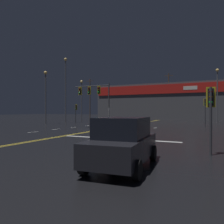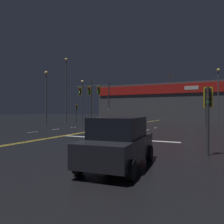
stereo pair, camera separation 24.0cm
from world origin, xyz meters
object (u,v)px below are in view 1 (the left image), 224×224
traffic_signal_corner_northeast (205,106)px  streetlight_far_right (66,83)px  traffic_signal_median (94,93)px  streetlight_near_left (217,88)px  streetlight_median_approach (82,95)px  traffic_signal_corner_southeast (211,105)px  streetlight_far_left (46,90)px  parked_car (123,142)px  traffic_signal_corner_northwest (76,109)px

traffic_signal_corner_northeast → streetlight_far_right: size_ratio=0.32×
traffic_signal_median → streetlight_near_left: streetlight_near_left is taller
streetlight_median_approach → traffic_signal_corner_southeast: bearing=-47.8°
traffic_signal_median → traffic_signal_corner_northeast: 15.58m
streetlight_near_left → streetlight_far_left: size_ratio=1.11×
traffic_signal_corner_northeast → streetlight_median_approach: 25.40m
streetlight_far_left → streetlight_far_right: bearing=91.2°
parked_car → traffic_signal_corner_northwest: bearing=127.4°
streetlight_near_left → streetlight_far_right: streetlight_far_right is taller
traffic_signal_corner_southeast → streetlight_median_approach: (-25.17, 27.79, 3.18)m
traffic_signal_corner_northwest → traffic_signal_corner_southeast: (22.08, -21.12, -0.02)m
streetlight_near_left → streetlight_median_approach: (-26.05, -3.75, -0.56)m
traffic_signal_median → traffic_signal_corner_southeast: (13.01, -11.54, -1.84)m
traffic_signal_median → streetlight_far_right: bearing=138.9°
streetlight_far_left → parked_car: (21.82, -20.28, -4.67)m
parked_car → streetlight_far_left: bearing=137.1°
traffic_signal_corner_northeast → traffic_signal_corner_southeast: bearing=-87.8°
traffic_signal_corner_northeast → traffic_signal_corner_southeast: traffic_signal_corner_northeast is taller
streetlight_far_left → traffic_signal_corner_northeast: bearing=11.0°
streetlight_near_left → parked_car: streetlight_near_left is taller
streetlight_far_left → streetlight_far_right: (-0.11, 5.52, 1.84)m
traffic_signal_corner_northeast → parked_car: size_ratio=0.87×
streetlight_near_left → streetlight_median_approach: bearing=-171.8°
traffic_signal_corner_southeast → parked_car: 5.10m
parked_car → streetlight_far_right: bearing=130.4°
traffic_signal_corner_northeast → streetlight_near_left: bearing=80.7°
traffic_signal_median → parked_car: traffic_signal_median is taller
streetlight_far_right → traffic_signal_median: bearing=-41.1°
streetlight_far_left → parked_car: streetlight_far_left is taller
traffic_signal_corner_northwest → streetlight_median_approach: size_ratio=0.38×
streetlight_median_approach → traffic_signal_median: bearing=-53.2°
traffic_signal_corner_northwest → streetlight_far_left: streetlight_far_left is taller
traffic_signal_median → traffic_signal_corner_northwest: traffic_signal_median is taller
traffic_signal_median → streetlight_far_right: streetlight_far_right is taller
traffic_signal_median → streetlight_near_left: (13.89, 19.99, 1.89)m
traffic_signal_corner_northwest → streetlight_far_right: streetlight_far_right is taller
streetlight_median_approach → streetlight_far_right: bearing=-88.0°
parked_car → traffic_signal_corner_southeast: bearing=51.8°
traffic_signal_corner_northwest → parked_car: (19.05, -24.96, -1.48)m
streetlight_far_left → streetlight_median_approach: bearing=91.6°
traffic_signal_corner_southeast → streetlight_median_approach: streetlight_median_approach is taller
traffic_signal_corner_southeast → streetlight_near_left: 31.77m
traffic_signal_median → traffic_signal_corner_southeast: 17.49m
traffic_signal_median → streetlight_far_left: (-11.84, 4.90, 1.36)m
traffic_signal_corner_southeast → streetlight_far_left: bearing=146.5°
traffic_signal_corner_northeast → traffic_signal_corner_southeast: (0.81, -21.13, -0.42)m
traffic_signal_corner_northwest → streetlight_far_left: bearing=-120.6°
traffic_signal_corner_northeast → traffic_signal_corner_southeast: 21.15m
streetlight_median_approach → streetlight_far_left: 11.35m
streetlight_median_approach → streetlight_far_right: size_ratio=0.72×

